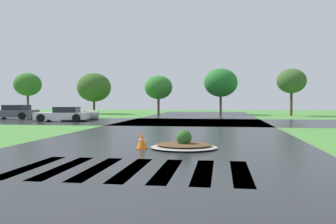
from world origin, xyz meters
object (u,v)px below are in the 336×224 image
(median_island, at_px, (184,145))
(car_white_sedan, at_px, (63,115))
(traffic_cone, at_px, (142,141))
(drainage_pipe_stack, at_px, (80,115))
(car_dark_suv, at_px, (13,112))

(median_island, bearing_deg, car_white_sedan, 127.08)
(median_island, height_order, traffic_cone, median_island)
(drainage_pipe_stack, bearing_deg, median_island, -57.69)
(median_island, height_order, car_white_sedan, car_white_sedan)
(car_white_sedan, relative_size, traffic_cone, 7.52)
(car_dark_suv, bearing_deg, traffic_cone, 131.01)
(car_white_sedan, height_order, drainage_pipe_stack, car_white_sedan)
(median_island, height_order, drainage_pipe_stack, drainage_pipe_stack)
(median_island, bearing_deg, drainage_pipe_stack, 122.31)
(car_dark_suv, height_order, traffic_cone, car_dark_suv)
(car_white_sedan, relative_size, car_dark_suv, 0.99)
(median_island, relative_size, car_white_sedan, 0.55)
(car_dark_suv, relative_size, drainage_pipe_stack, 1.34)
(drainage_pipe_stack, bearing_deg, car_dark_suv, 170.41)
(car_dark_suv, distance_m, traffic_cone, 25.02)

